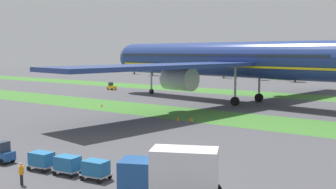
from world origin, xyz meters
The scene contains 13 objects.
grass_strip_near centered at (0.00, 40.83, 0.00)m, with size 320.00×12.29×0.01m, color #3D752D.
grass_strip_far centered at (0.00, 77.41, 0.00)m, with size 320.00×12.29×0.01m, color #3D752D.
airliner centered at (-5.20, 58.83, 8.54)m, with size 68.57×84.68×23.83m.
baggage_tug centered at (-2.38, 5.89, 0.81)m, with size 2.76×1.66×1.97m.
cargo_dolly_lead centered at (2.59, 6.61, 0.92)m, with size 2.39×1.80×1.55m.
cargo_dolly_second centered at (5.46, 7.03, 0.92)m, with size 2.39×1.80×1.55m.
cargo_dolly_third centered at (8.33, 7.45, 0.92)m, with size 2.39×1.80×1.55m.
catering_truck centered at (15.71, 7.45, 1.95)m, with size 7.26×5.12×3.58m.
pushback_tractor centered at (-44.80, 64.23, 0.81)m, with size 2.75×1.64×1.97m.
ground_crew_marshaller centered at (4.74, 3.17, 0.95)m, with size 0.53×0.36×1.74m.
taxiway_marker_1 centered at (-2.56, 34.44, 0.27)m, with size 0.44×0.44×0.54m, color orange.
taxiway_marker_2 centered at (-0.69, 35.18, 0.30)m, with size 0.44×0.44×0.59m, color orange.
taxiway_marker_3 centered at (-22.64, 38.71, 0.26)m, with size 0.44×0.44×0.52m, color orange.
Camera 1 is at (31.86, -14.92, 10.14)m, focal length 44.25 mm.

